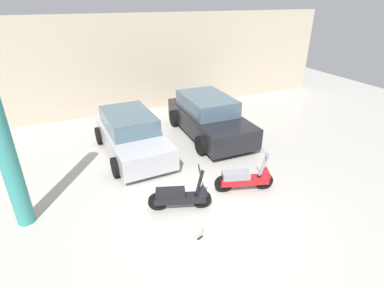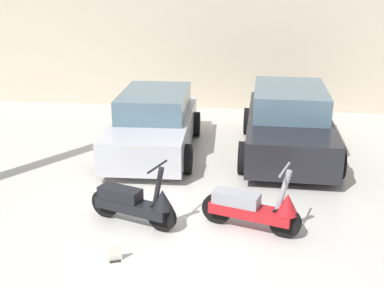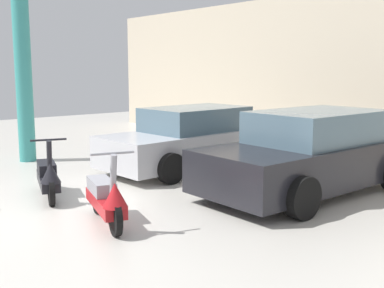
# 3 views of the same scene
# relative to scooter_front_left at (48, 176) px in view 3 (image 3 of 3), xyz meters

# --- Properties ---
(ground_plane) EXTENTS (28.00, 28.00, 0.00)m
(ground_plane) POSITION_rel_scooter_front_left_xyz_m (0.64, -0.30, -0.39)
(ground_plane) COLOR beige
(wall_back) EXTENTS (19.60, 0.12, 4.18)m
(wall_back) POSITION_rel_scooter_front_left_xyz_m (0.64, 7.52, 1.70)
(wall_back) COLOR beige
(wall_back) RESTS_ON ground_plane
(scooter_front_left) EXTENTS (1.52, 0.77, 1.10)m
(scooter_front_left) POSITION_rel_scooter_front_left_xyz_m (0.00, 0.00, 0.00)
(scooter_front_left) COLOR black
(scooter_front_left) RESTS_ON ground_plane
(scooter_front_right) EXTENTS (1.58, 0.76, 1.13)m
(scooter_front_right) POSITION_rel_scooter_front_left_xyz_m (1.89, 0.05, 0.01)
(scooter_front_right) COLOR black
(scooter_front_right) RESTS_ON ground_plane
(car_rear_left) EXTENTS (2.10, 4.08, 1.36)m
(car_rear_left) POSITION_rel_scooter_front_left_xyz_m (-0.44, 3.51, 0.26)
(car_rear_left) COLOR #B7B7BC
(car_rear_left) RESTS_ON ground_plane
(car_rear_center) EXTENTS (2.12, 4.33, 1.47)m
(car_rear_center) POSITION_rel_scooter_front_left_xyz_m (2.59, 3.83, 0.31)
(car_rear_center) COLOR black
(car_rear_center) RESTS_ON ground_plane
(support_column_side) EXTENTS (0.39, 0.39, 4.18)m
(support_column_side) POSITION_rel_scooter_front_left_xyz_m (-3.58, 1.01, 1.70)
(support_column_side) COLOR teal
(support_column_side) RESTS_ON ground_plane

